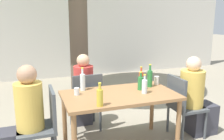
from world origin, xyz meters
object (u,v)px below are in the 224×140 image
Objects in this scene: drinking_glass_1 at (156,80)px; person_seated_2 at (83,94)px; water_bottle_1 at (83,82)px; water_bottle_4 at (145,86)px; patio_chair_0 at (44,122)px; patio_chair_1 at (182,103)px; patio_chair_2 at (86,99)px; green_bottle_3 at (150,78)px; oil_cruet_2 at (100,97)px; dining_table_front at (120,100)px; green_bottle_0 at (141,83)px; person_seated_0 at (22,122)px; person_seated_1 at (196,100)px; soda_bottle_5 at (141,78)px; drinking_glass_0 at (77,91)px.

person_seated_2 is at bearing 145.17° from drinking_glass_1.
water_bottle_1 reaches higher than water_bottle_4.
water_bottle_1 is (0.55, 0.31, 0.36)m from patio_chair_0.
water_bottle_4 reaches higher than patio_chair_1.
person_seated_2 is at bearing 142.86° from patio_chair_0.
patio_chair_2 is 1.01m from green_bottle_3.
patio_chair_2 is 3.34× the size of oil_cruet_2.
oil_cruet_2 is at bearing -137.61° from dining_table_front.
patio_chair_2 is 0.51m from water_bottle_1.
patio_chair_1 is 0.72m from green_bottle_0.
green_bottle_0 is at bearing -17.31° from water_bottle_1.
person_seated_0 is (-2.16, -0.00, 0.03)m from patio_chair_1.
person_seated_0 is 9.79× the size of drinking_glass_1.
drinking_glass_1 is (0.15, 0.06, -0.06)m from green_bottle_3.
patio_chair_0 is 7.30× the size of drinking_glass_1.
patio_chair_1 is 0.77× the size of person_seated_1.
water_bottle_1 is 1.07m from drinking_glass_1.
patio_chair_0 is at bearing 90.00° from person_seated_0.
oil_cruet_2 is (-1.33, -0.33, 0.35)m from patio_chair_1.
water_bottle_1 is (-0.12, -0.58, 0.36)m from person_seated_2.
drinking_glass_1 is at bearing 18.88° from dining_table_front.
water_bottle_1 reaches higher than patio_chair_2.
patio_chair_2 is 3.21× the size of soda_bottle_5.
oil_cruet_2 reaches higher than patio_chair_2.
patio_chair_2 reaches higher than dining_table_front.
drinking_glass_0 is (0.67, 0.14, 0.26)m from person_seated_0.
soda_bottle_5 reaches higher than dining_table_front.
green_bottle_3 is at bearing 70.48° from patio_chair_1.
soda_bottle_5 is at bearing 98.41° from person_seated_0.
green_bottle_3 is 3.45× the size of drinking_glass_0.
green_bottle_3 is (1.47, 0.16, 0.37)m from patio_chair_0.
green_bottle_3 is at bearing 96.19° from patio_chair_0.
patio_chair_1 is 3.57× the size of water_bottle_4.
patio_chair_2 is (-1.25, 0.64, 0.00)m from patio_chair_1.
water_bottle_4 is 0.34m from soda_bottle_5.
person_seated_1 is 0.88m from soda_bottle_5.
oil_cruet_2 is (-1.56, -0.33, 0.33)m from person_seated_1.
patio_chair_0 is 0.73m from water_bottle_1.
patio_chair_2 is at bearing 133.82° from patio_chair_0.
water_bottle_1 reaches higher than oil_cruet_2.
dining_table_front is 1.25× the size of person_seated_2.
green_bottle_0 reaches higher than dining_table_front.
patio_chair_1 is 0.69m from soda_bottle_5.
dining_table_front is at bearing 90.00° from patio_chair_1.
person_seated_2 reaches higher than dining_table_front.
water_bottle_1 is at bearing 111.29° from person_seated_0.
patio_chair_0 is at bearing -162.35° from drinking_glass_0.
patio_chair_0 and patio_chair_1 have the same top height.
person_seated_0 reaches higher than patio_chair_1.
patio_chair_1 is at bearing 14.10° from oil_cruet_2.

